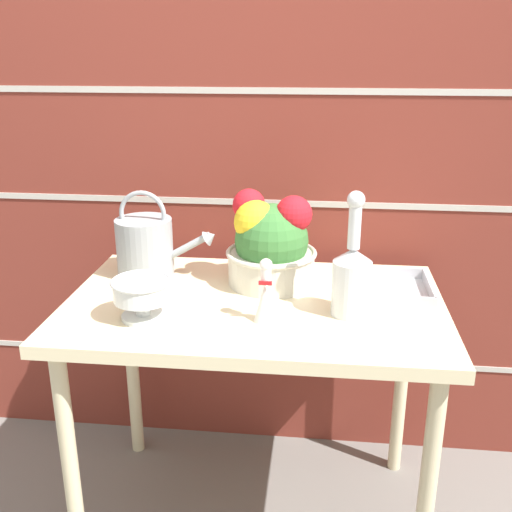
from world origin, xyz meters
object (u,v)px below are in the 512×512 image
at_px(figurine_vase, 266,296).
at_px(glass_decanter, 352,275).
at_px(flower_planter, 270,244).
at_px(watering_can, 146,245).
at_px(crystal_pedestal_bowl, 142,293).
at_px(wire_tray, 389,290).

bearing_deg(figurine_vase, glass_decanter, 17.14).
bearing_deg(flower_planter, glass_decanter, -40.56).
bearing_deg(watering_can, crystal_pedestal_bowl, -75.92).
relative_size(watering_can, flower_planter, 1.14).
height_order(flower_planter, wire_tray, flower_planter).
distance_m(glass_decanter, wire_tray, 0.22).
height_order(watering_can, glass_decanter, glass_decanter).
bearing_deg(glass_decanter, watering_can, 160.01).
bearing_deg(glass_decanter, wire_tray, 52.20).
relative_size(crystal_pedestal_bowl, wire_tray, 0.68).
bearing_deg(watering_can, glass_decanter, -19.99).
xyz_separation_m(watering_can, figurine_vase, (0.40, -0.29, -0.03)).
xyz_separation_m(watering_can, glass_decanter, (0.62, -0.22, 0.01)).
relative_size(watering_can, glass_decanter, 0.95).
bearing_deg(crystal_pedestal_bowl, watering_can, 104.08).
distance_m(flower_planter, glass_decanter, 0.30).
height_order(flower_planter, figurine_vase, flower_planter).
relative_size(flower_planter, wire_tray, 1.21).
xyz_separation_m(crystal_pedestal_bowl, glass_decanter, (0.54, 0.09, 0.04)).
xyz_separation_m(crystal_pedestal_bowl, figurine_vase, (0.32, 0.02, -0.00)).
distance_m(watering_can, figurine_vase, 0.49).
height_order(crystal_pedestal_bowl, flower_planter, flower_planter).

